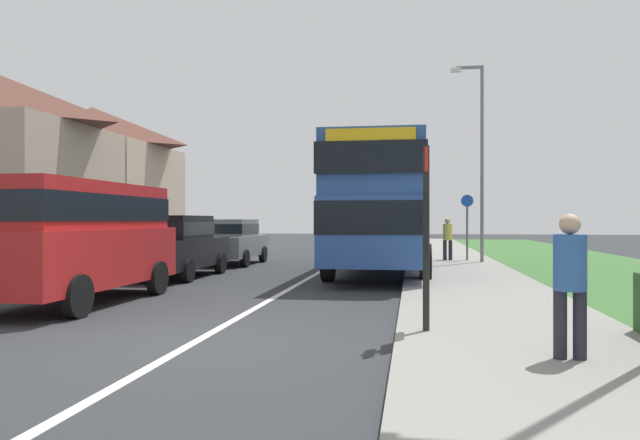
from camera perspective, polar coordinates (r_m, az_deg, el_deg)
name	(u,v)px	position (r m, az deg, el deg)	size (l,w,h in m)	color
ground_plane	(193,343)	(8.05, -12.10, -11.49)	(120.00, 120.00, 0.00)	#2D3033
lane_marking_centre	(304,281)	(15.70, -1.52, -5.83)	(0.14, 60.00, 0.01)	silver
pavement_near_side	(477,290)	(13.52, 14.77, -6.54)	(3.20, 68.00, 0.12)	gray
double_decker_bus	(382,202)	(18.05, 5.92, 1.72)	(2.80, 9.79, 3.70)	#284C93
parked_van_red	(76,232)	(12.25, -22.35, -1.10)	(2.11, 4.95, 2.31)	#B21E1E
parked_car_black	(174,244)	(16.98, -13.82, -2.22)	(1.96, 4.25, 1.72)	black
parked_car_grey	(231,240)	(21.56, -8.53, -1.87)	(1.89, 3.98, 1.62)	slate
pedestrian_at_stop	(570,279)	(6.90, 22.83, -5.22)	(0.34, 0.34, 1.67)	#23232D
pedestrian_walking_away	(448,237)	(22.42, 12.14, -1.59)	(0.34, 0.34, 1.67)	#23232D
bus_stop_sign	(426,225)	(8.09, 10.13, -0.44)	(0.09, 0.52, 2.60)	black
cycle_route_sign	(467,225)	(22.41, 13.92, -0.43)	(0.44, 0.08, 2.52)	slate
street_lamp_mid	(479,150)	(21.84, 14.98, 6.49)	(1.14, 0.20, 7.04)	slate
house_terrace_far_side	(50,175)	(27.76, -24.45, 3.95)	(6.87, 13.03, 7.01)	tan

